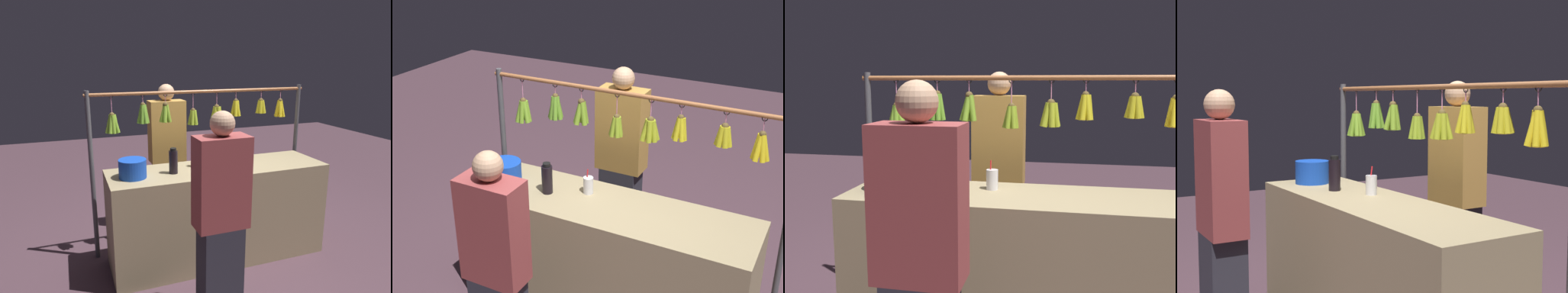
% 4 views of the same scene
% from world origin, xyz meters
% --- Properties ---
extents(market_counter, '(2.06, 0.58, 0.92)m').
position_xyz_m(market_counter, '(0.00, 0.00, 0.46)').
color(market_counter, tan).
rests_on(market_counter, ground).
extents(display_rack, '(2.29, 0.13, 1.63)m').
position_xyz_m(display_rack, '(0.02, -0.39, 1.23)').
color(display_rack, '#4C4C51').
rests_on(display_rack, ground).
extents(water_bottle, '(0.08, 0.08, 0.23)m').
position_xyz_m(water_bottle, '(0.45, 0.03, 1.03)').
color(water_bottle, black).
rests_on(water_bottle, market_counter).
extents(blue_bucket, '(0.24, 0.24, 0.16)m').
position_xyz_m(blue_bucket, '(0.81, 0.02, 1.00)').
color(blue_bucket, blue).
rests_on(blue_bucket, market_counter).
extents(drink_cup, '(0.07, 0.07, 0.18)m').
position_xyz_m(drink_cup, '(0.19, -0.10, 0.98)').
color(drink_cup, silver).
rests_on(drink_cup, market_counter).
extents(vendor_person, '(0.39, 0.21, 1.64)m').
position_xyz_m(vendor_person, '(0.26, -0.83, 0.81)').
color(vendor_person, '#2D2D38').
rests_on(vendor_person, ground).
extents(customer_person, '(0.37, 0.20, 1.57)m').
position_xyz_m(customer_person, '(0.34, 0.80, 0.78)').
color(customer_person, '#2D2D38').
rests_on(customer_person, ground).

